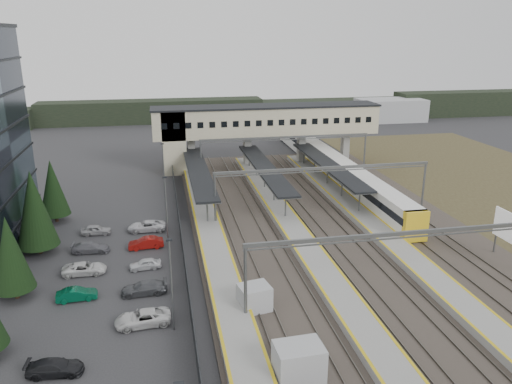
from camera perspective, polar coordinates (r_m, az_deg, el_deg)
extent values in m
plane|color=#2B2B2D|center=(50.68, -0.49, -9.65)|extent=(220.00, 220.00, 0.00)
cylinder|color=black|center=(51.64, -25.69, -10.25)|extent=(0.44, 0.44, 1.20)
cone|color=black|center=(50.05, -26.28, -6.28)|extent=(3.64, 3.64, 7.00)
cylinder|color=black|center=(60.43, -23.46, -5.90)|extent=(0.44, 0.44, 1.20)
cone|color=black|center=(58.85, -24.01, -1.74)|extent=(4.42, 4.42, 8.50)
cylinder|color=black|center=(69.56, -21.83, -2.67)|extent=(0.44, 0.44, 1.20)
cone|color=black|center=(68.36, -22.21, 0.48)|extent=(3.74, 3.74, 7.20)
imported|color=black|center=(40.25, -21.99, -18.09)|extent=(4.08, 1.90, 1.15)
imported|color=#04492F|center=(49.13, -19.80, -10.94)|extent=(3.69, 1.54, 1.19)
imported|color=silver|center=(53.81, -19.02, -8.27)|extent=(4.33, 2.01, 1.20)
imported|color=slate|center=(58.60, -18.37, -6.04)|extent=(4.19, 1.90, 1.19)
imported|color=#9C9B9F|center=(63.46, -17.82, -4.14)|extent=(3.61, 1.57, 1.21)
imported|color=silver|center=(43.84, -12.82, -13.87)|extent=(4.78, 2.48, 1.29)
imported|color=#4A4C50|center=(48.46, -12.68, -10.65)|extent=(4.33, 1.87, 1.24)
imported|color=silver|center=(53.23, -12.56, -8.03)|extent=(3.39, 1.62, 1.12)
imported|color=maroon|center=(58.03, -12.47, -5.71)|extent=(4.01, 1.66, 1.29)
imported|color=silver|center=(62.94, -12.40, -3.83)|extent=(4.65, 2.25, 1.28)
cube|color=black|center=(24.59, -8.82, -20.90)|extent=(0.50, 0.25, 0.15)
cylinder|color=slate|center=(41.08, -9.64, -10.55)|extent=(0.16, 0.16, 8.00)
cube|color=black|center=(39.37, -9.93, -5.41)|extent=(0.50, 0.25, 0.15)
cylinder|color=slate|center=(57.60, -10.20, -2.15)|extent=(0.16, 0.16, 8.00)
cube|color=black|center=(56.39, -10.41, 1.67)|extent=(0.50, 0.25, 0.15)
cylinder|color=slate|center=(74.81, -10.50, 2.45)|extent=(0.16, 0.16, 8.00)
cube|color=black|center=(73.88, -10.67, 5.44)|extent=(0.50, 0.25, 0.15)
cube|color=#26282B|center=(54.11, -8.31, -6.82)|extent=(0.08, 90.00, 2.00)
cube|color=#A7A9AC|center=(36.74, 4.91, -18.91)|extent=(3.45, 2.60, 2.78)
cube|color=#A7A9AC|center=(44.44, -0.19, -12.07)|extent=(3.02, 2.67, 2.42)
cube|color=#322E26|center=(58.07, 10.38, -6.14)|extent=(34.00, 90.00, 0.20)
cube|color=#59544C|center=(54.89, -2.20, -7.09)|extent=(0.08, 90.00, 0.14)
cube|color=#59544C|center=(55.10, -0.71, -6.98)|extent=(0.08, 90.00, 0.14)
cube|color=#59544C|center=(55.57, 1.91, -6.77)|extent=(0.08, 90.00, 0.14)
cube|color=#59544C|center=(55.88, 3.36, -6.64)|extent=(0.08, 90.00, 0.14)
cube|color=#59544C|center=(57.11, 7.82, -6.23)|extent=(0.08, 90.00, 0.14)
cube|color=#59544C|center=(57.56, 9.19, -6.10)|extent=(0.08, 90.00, 0.14)
cube|color=#59544C|center=(58.45, 11.56, -5.86)|extent=(0.08, 90.00, 0.14)
cube|color=#59544C|center=(59.00, 12.86, -5.73)|extent=(0.08, 90.00, 0.14)
cube|color=#59544C|center=(60.91, 16.81, -5.30)|extent=(0.08, 90.00, 0.14)
cube|color=#59544C|center=(61.57, 18.01, -5.16)|extent=(0.08, 90.00, 0.14)
cube|color=#59544C|center=(62.81, 20.07, -4.92)|extent=(0.08, 90.00, 0.14)
cube|color=#59544C|center=(63.54, 21.19, -4.79)|extent=(0.08, 90.00, 0.14)
cube|color=gray|center=(54.55, -4.59, -7.11)|extent=(3.20, 82.00, 0.90)
cube|color=gold|center=(54.24, -6.13, -6.77)|extent=(0.25, 82.00, 0.02)
cube|color=gold|center=(54.52, -3.07, -6.56)|extent=(0.25, 82.00, 0.02)
cube|color=gray|center=(56.38, 5.62, -6.28)|extent=(3.20, 82.00, 0.90)
cube|color=gold|center=(55.83, 4.20, -5.98)|extent=(0.25, 82.00, 0.02)
cube|color=gold|center=(56.61, 7.05, -5.73)|extent=(0.25, 82.00, 0.02)
cube|color=gray|center=(59.85, 14.88, -5.36)|extent=(3.20, 82.00, 0.90)
cube|color=gold|center=(59.08, 13.64, -5.09)|extent=(0.25, 82.00, 0.02)
cube|color=gold|center=(60.30, 16.17, -4.82)|extent=(0.25, 82.00, 0.02)
cube|color=black|center=(74.03, -6.61, 2.46)|extent=(3.00, 30.00, 0.25)
cube|color=slate|center=(74.06, -6.61, 2.35)|extent=(3.10, 30.00, 0.12)
cylinder|color=slate|center=(62.12, -5.58, -2.04)|extent=(0.20, 0.20, 3.10)
cylinder|color=slate|center=(68.26, -6.12, -0.23)|extent=(0.20, 0.20, 3.10)
cylinder|color=slate|center=(74.46, -6.57, 1.28)|extent=(0.20, 0.20, 3.10)
cylinder|color=slate|center=(80.70, -6.95, 2.55)|extent=(0.20, 0.20, 3.10)
cylinder|color=slate|center=(86.99, -7.28, 3.64)|extent=(0.20, 0.20, 3.10)
cube|color=black|center=(75.38, 0.99, 2.86)|extent=(3.00, 30.00, 0.25)
cube|color=slate|center=(75.42, 0.99, 2.75)|extent=(3.10, 30.00, 0.12)
cylinder|color=slate|center=(63.74, 3.40, -1.47)|extent=(0.20, 0.20, 3.10)
cylinder|color=slate|center=(69.73, 2.09, 0.25)|extent=(0.20, 0.20, 3.10)
cylinder|color=slate|center=(75.81, 0.98, 1.69)|extent=(0.20, 0.20, 3.10)
cylinder|color=slate|center=(81.95, 0.04, 2.92)|extent=(0.20, 0.20, 3.10)
cylinder|color=slate|center=(88.15, -0.77, 3.97)|extent=(0.20, 0.20, 3.10)
cube|color=black|center=(78.01, 8.20, 3.19)|extent=(3.00, 30.00, 0.25)
cube|color=slate|center=(78.05, 8.20, 3.08)|extent=(3.10, 30.00, 0.12)
cylinder|color=slate|center=(66.82, 11.74, -0.91)|extent=(0.20, 0.20, 3.10)
cylinder|color=slate|center=(72.56, 9.80, 0.69)|extent=(0.20, 0.20, 3.10)
cylinder|color=slate|center=(78.42, 8.15, 2.06)|extent=(0.20, 0.20, 3.10)
cylinder|color=slate|center=(84.37, 6.73, 3.23)|extent=(0.20, 0.20, 3.10)
cylinder|color=slate|center=(90.40, 5.50, 4.24)|extent=(0.20, 0.20, 3.10)
cube|color=#BFB495|center=(89.51, 1.21, 8.17)|extent=(40.00, 6.00, 5.00)
cube|color=black|center=(89.13, 1.23, 9.78)|extent=(40.40, 6.40, 0.30)
cube|color=#BFB495|center=(88.13, -9.40, 5.80)|extent=(4.00, 6.00, 11.00)
cube|color=black|center=(84.55, -10.46, 7.39)|extent=(1.00, 0.06, 1.00)
cube|color=black|center=(84.59, -9.09, 7.46)|extent=(1.00, 0.06, 1.00)
cube|color=black|center=(84.68, -7.73, 7.53)|extent=(1.00, 0.06, 1.00)
cube|color=black|center=(84.81, -6.37, 7.60)|extent=(1.00, 0.06, 1.00)
cube|color=black|center=(84.99, -5.01, 7.66)|extent=(1.00, 0.06, 1.00)
cube|color=black|center=(85.22, -3.67, 7.72)|extent=(1.00, 0.06, 1.00)
cube|color=black|center=(85.49, -2.33, 7.78)|extent=(1.00, 0.06, 1.00)
cube|color=black|center=(85.81, -0.99, 7.82)|extent=(1.00, 0.06, 1.00)
cube|color=black|center=(86.18, 0.33, 7.87)|extent=(1.00, 0.06, 1.00)
cube|color=black|center=(86.59, 1.64, 7.91)|extent=(1.00, 0.06, 1.00)
cube|color=black|center=(87.04, 2.94, 7.94)|extent=(1.00, 0.06, 1.00)
cube|color=black|center=(87.53, 4.22, 7.97)|extent=(1.00, 0.06, 1.00)
cube|color=black|center=(88.07, 5.49, 8.00)|extent=(1.00, 0.06, 1.00)
cube|color=black|center=(88.65, 6.74, 8.02)|extent=(1.00, 0.06, 1.00)
cube|color=black|center=(89.28, 7.98, 8.04)|extent=(1.00, 0.06, 1.00)
cube|color=black|center=(89.94, 9.20, 8.06)|extent=(1.00, 0.06, 1.00)
cube|color=black|center=(90.64, 10.40, 8.07)|extent=(1.00, 0.06, 1.00)
cube|color=black|center=(91.38, 11.58, 8.08)|extent=(1.00, 0.06, 1.00)
cube|color=black|center=(92.16, 12.74, 8.08)|extent=(1.00, 0.06, 1.00)
cube|color=gray|center=(88.71, -8.35, 4.27)|extent=(1.20, 1.60, 6.00)
cube|color=gray|center=(88.79, -7.38, 4.32)|extent=(1.20, 1.60, 6.00)
cube|color=gray|center=(89.92, -1.00, 4.64)|extent=(1.20, 1.60, 6.00)
cube|color=gray|center=(92.14, 5.16, 4.89)|extent=(1.20, 1.60, 6.00)
cube|color=gray|center=(94.81, 10.13, 5.05)|extent=(1.20, 1.60, 6.00)
cylinder|color=slate|center=(41.77, -1.21, -10.56)|extent=(0.28, 0.28, 7.00)
cube|color=slate|center=(44.58, 16.84, -4.52)|extent=(28.40, 0.25, 0.35)
cube|color=slate|center=(44.73, 16.79, -4.99)|extent=(28.40, 0.12, 0.12)
cylinder|color=slate|center=(61.85, -4.69, -1.02)|extent=(0.28, 0.28, 7.00)
cylinder|color=slate|center=(70.39, 18.58, 0.42)|extent=(0.28, 0.28, 7.00)
cube|color=slate|center=(63.78, 7.83, 2.73)|extent=(28.40, 0.25, 0.35)
cube|color=slate|center=(63.89, 7.82, 2.38)|extent=(28.40, 0.12, 0.12)
cylinder|color=slate|center=(80.98, -6.30, 3.43)|extent=(0.28, 0.28, 7.00)
cylinder|color=slate|center=(87.67, 12.29, 4.23)|extent=(0.28, 0.28, 7.00)
cube|color=slate|center=(82.46, 3.41, 6.26)|extent=(28.40, 0.25, 0.35)
cube|color=slate|center=(82.54, 3.40, 5.99)|extent=(28.40, 0.12, 0.12)
cube|color=white|center=(68.44, 13.92, -0.84)|extent=(2.86, 19.83, 3.68)
cube|color=black|center=(68.32, 13.94, -0.51)|extent=(2.92, 19.23, 0.92)
cube|color=slate|center=(68.95, 13.82, -2.09)|extent=(2.45, 18.43, 0.51)
cube|color=white|center=(86.61, 8.36, 3.36)|extent=(2.86, 19.83, 3.68)
cube|color=black|center=(86.51, 8.37, 3.63)|extent=(2.92, 19.23, 0.92)
cube|color=slate|center=(87.01, 8.31, 2.35)|extent=(2.45, 18.43, 0.51)
cube|color=white|center=(105.61, 4.74, 6.07)|extent=(2.86, 19.83, 3.68)
cube|color=black|center=(105.53, 4.74, 6.28)|extent=(2.92, 19.23, 0.92)
cube|color=slate|center=(105.94, 4.72, 5.23)|extent=(2.45, 18.43, 0.51)
cube|color=yellow|center=(60.23, 17.75, -3.74)|extent=(2.88, 0.90, 3.68)
cylinder|color=slate|center=(60.91, 25.68, -4.92)|extent=(0.20, 0.20, 3.36)
cube|color=black|center=(140.77, -11.76, 9.02)|extent=(60.00, 8.00, 6.00)
cube|color=black|center=(148.84, 8.12, 9.47)|extent=(50.00, 8.00, 5.00)
cube|color=black|center=(161.85, 22.44, 9.33)|extent=(40.00, 8.00, 7.00)
cube|color=#A7A9AC|center=(145.31, 15.10, 9.04)|extent=(18.00, 10.00, 6.00)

